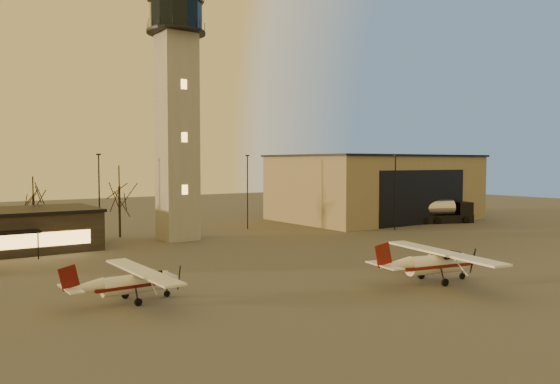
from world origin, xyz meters
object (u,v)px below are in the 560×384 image
object	(u,v)px
control_tower	(177,101)
fuel_truck	(441,214)
hangar	(375,187)
cessna_rear	(137,286)
cessna_front	(438,267)

from	to	relation	value
control_tower	fuel_truck	size ratio (longest dim) A/B	3.34
control_tower	hangar	world-z (taller)	control_tower
control_tower	hangar	bearing A→B (deg)	6.31
cessna_rear	fuel_truck	world-z (taller)	fuel_truck
control_tower	cessna_front	world-z (taller)	control_tower
hangar	cessna_rear	xyz separation A→B (m)	(-50.04, -29.11, -4.16)
hangar	cessna_rear	bearing A→B (deg)	-149.81
hangar	cessna_front	bearing A→B (deg)	-128.54
hangar	cessna_front	xyz separation A→B (m)	(-29.07, -36.49, -4.01)
cessna_rear	fuel_truck	xyz separation A→B (m)	(54.00, 19.15, 0.39)
control_tower	cessna_rear	bearing A→B (deg)	-119.19
hangar	control_tower	bearing A→B (deg)	-173.69
cessna_rear	cessna_front	bearing A→B (deg)	-20.49
cessna_rear	fuel_truck	size ratio (longest dim) A/B	1.08
cessna_front	fuel_truck	distance (m)	42.36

